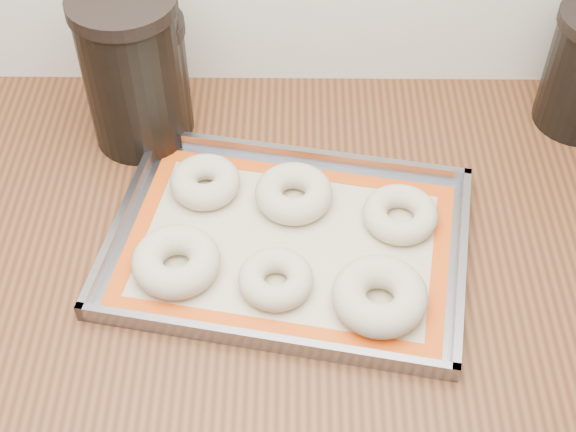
{
  "coord_description": "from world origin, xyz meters",
  "views": [
    {
      "loc": [
        -0.02,
        0.96,
        1.71
      ],
      "look_at": [
        -0.03,
        1.64,
        0.96
      ],
      "focal_mm": 50.0,
      "sensor_mm": 36.0,
      "label": 1
    }
  ],
  "objects_px": {
    "baking_tray": "(288,243)",
    "canister_mid": "(148,77)",
    "bagel_back_left": "(205,182)",
    "canister_left": "(133,71)",
    "bagel_back_right": "(400,214)",
    "bagel_front_right": "(380,296)",
    "bagel_back_mid": "(294,193)",
    "bagel_front_mid": "(276,279)",
    "bagel_front_left": "(176,261)"
  },
  "relations": [
    {
      "from": "bagel_front_mid",
      "to": "bagel_front_right",
      "type": "xyz_separation_m",
      "value": [
        0.13,
        -0.03,
        0.0
      ]
    },
    {
      "from": "canister_left",
      "to": "canister_mid",
      "type": "xyz_separation_m",
      "value": [
        0.02,
        0.02,
        -0.02
      ]
    },
    {
      "from": "bagel_back_mid",
      "to": "bagel_back_right",
      "type": "distance_m",
      "value": 0.15
    },
    {
      "from": "canister_left",
      "to": "bagel_back_right",
      "type": "bearing_deg",
      "value": -26.03
    },
    {
      "from": "bagel_front_left",
      "to": "bagel_front_right",
      "type": "xyz_separation_m",
      "value": [
        0.25,
        -0.05,
        0.0
      ]
    },
    {
      "from": "baking_tray",
      "to": "bagel_front_mid",
      "type": "bearing_deg",
      "value": -101.65
    },
    {
      "from": "bagel_front_left",
      "to": "bagel_front_mid",
      "type": "height_order",
      "value": "bagel_front_left"
    },
    {
      "from": "bagel_back_left",
      "to": "bagel_back_mid",
      "type": "distance_m",
      "value": 0.12
    },
    {
      "from": "baking_tray",
      "to": "canister_mid",
      "type": "bearing_deg",
      "value": 130.66
    },
    {
      "from": "bagel_front_mid",
      "to": "canister_mid",
      "type": "distance_m",
      "value": 0.37
    },
    {
      "from": "bagel_front_mid",
      "to": "canister_left",
      "type": "xyz_separation_m",
      "value": [
        -0.2,
        0.29,
        0.1
      ]
    },
    {
      "from": "bagel_front_left",
      "to": "bagel_back_right",
      "type": "distance_m",
      "value": 0.3
    },
    {
      "from": "bagel_front_mid",
      "to": "bagel_back_mid",
      "type": "height_order",
      "value": "bagel_back_mid"
    },
    {
      "from": "bagel_front_right",
      "to": "bagel_back_mid",
      "type": "distance_m",
      "value": 0.2
    },
    {
      "from": "bagel_front_right",
      "to": "canister_mid",
      "type": "relative_size",
      "value": 0.63
    },
    {
      "from": "bagel_back_left",
      "to": "canister_mid",
      "type": "xyz_separation_m",
      "value": [
        -0.09,
        0.14,
        0.07
      ]
    },
    {
      "from": "bagel_front_left",
      "to": "canister_left",
      "type": "bearing_deg",
      "value": 106.34
    },
    {
      "from": "baking_tray",
      "to": "bagel_front_left",
      "type": "relative_size",
      "value": 4.54
    },
    {
      "from": "bagel_back_left",
      "to": "canister_mid",
      "type": "height_order",
      "value": "canister_mid"
    },
    {
      "from": "baking_tray",
      "to": "bagel_back_right",
      "type": "distance_m",
      "value": 0.16
    },
    {
      "from": "baking_tray",
      "to": "bagel_back_mid",
      "type": "relative_size",
      "value": 4.8
    },
    {
      "from": "bagel_front_right",
      "to": "canister_left",
      "type": "relative_size",
      "value": 0.5
    },
    {
      "from": "baking_tray",
      "to": "bagel_front_right",
      "type": "bearing_deg",
      "value": -41.4
    },
    {
      "from": "bagel_front_right",
      "to": "bagel_back_left",
      "type": "xyz_separation_m",
      "value": [
        -0.23,
        0.2,
        -0.0
      ]
    },
    {
      "from": "bagel_front_right",
      "to": "canister_mid",
      "type": "bearing_deg",
      "value": 133.24
    },
    {
      "from": "bagel_back_left",
      "to": "canister_left",
      "type": "height_order",
      "value": "canister_left"
    },
    {
      "from": "bagel_back_mid",
      "to": "bagel_back_left",
      "type": "bearing_deg",
      "value": 170.23
    },
    {
      "from": "bagel_front_right",
      "to": "bagel_front_mid",
      "type": "bearing_deg",
      "value": 167.51
    },
    {
      "from": "bagel_back_left",
      "to": "canister_mid",
      "type": "relative_size",
      "value": 0.52
    },
    {
      "from": "bagel_front_mid",
      "to": "bagel_back_mid",
      "type": "relative_size",
      "value": 0.88
    },
    {
      "from": "bagel_front_right",
      "to": "canister_mid",
      "type": "xyz_separation_m",
      "value": [
        -0.32,
        0.34,
        0.07
      ]
    },
    {
      "from": "bagel_back_left",
      "to": "baking_tray",
      "type": "bearing_deg",
      "value": -39.82
    },
    {
      "from": "bagel_front_left",
      "to": "bagel_back_mid",
      "type": "xyz_separation_m",
      "value": [
        0.15,
        0.12,
        -0.0
      ]
    },
    {
      "from": "baking_tray",
      "to": "canister_left",
      "type": "height_order",
      "value": "canister_left"
    },
    {
      "from": "bagel_front_right",
      "to": "bagel_back_mid",
      "type": "height_order",
      "value": "bagel_front_right"
    },
    {
      "from": "bagel_back_mid",
      "to": "canister_left",
      "type": "bearing_deg",
      "value": 147.39
    },
    {
      "from": "bagel_back_right",
      "to": "bagel_front_left",
      "type": "bearing_deg",
      "value": -163.45
    },
    {
      "from": "bagel_back_left",
      "to": "bagel_back_mid",
      "type": "height_order",
      "value": "same"
    },
    {
      "from": "bagel_front_mid",
      "to": "bagel_back_mid",
      "type": "xyz_separation_m",
      "value": [
        0.02,
        0.15,
        0.0
      ]
    },
    {
      "from": "bagel_back_right",
      "to": "bagel_back_mid",
      "type": "bearing_deg",
      "value": 166.08
    },
    {
      "from": "baking_tray",
      "to": "bagel_front_left",
      "type": "distance_m",
      "value": 0.15
    },
    {
      "from": "bagel_back_right",
      "to": "canister_left",
      "type": "height_order",
      "value": "canister_left"
    },
    {
      "from": "bagel_front_mid",
      "to": "canister_mid",
      "type": "relative_size",
      "value": 0.5
    },
    {
      "from": "canister_left",
      "to": "bagel_back_left",
      "type": "bearing_deg",
      "value": -50.06
    },
    {
      "from": "bagel_back_left",
      "to": "bagel_back_right",
      "type": "distance_m",
      "value": 0.27
    },
    {
      "from": "bagel_back_mid",
      "to": "canister_left",
      "type": "height_order",
      "value": "canister_left"
    },
    {
      "from": "baking_tray",
      "to": "bagel_front_left",
      "type": "bearing_deg",
      "value": -161.73
    },
    {
      "from": "baking_tray",
      "to": "canister_left",
      "type": "relative_size",
      "value": 2.18
    },
    {
      "from": "bagel_front_left",
      "to": "canister_left",
      "type": "xyz_separation_m",
      "value": [
        -0.08,
        0.27,
        0.09
      ]
    },
    {
      "from": "bagel_front_right",
      "to": "bagel_back_left",
      "type": "bearing_deg",
      "value": 139.39
    }
  ]
}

